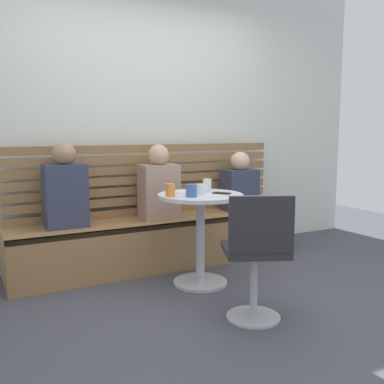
% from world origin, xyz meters
% --- Properties ---
extents(ground, '(8.00, 8.00, 0.00)m').
position_xyz_m(ground, '(0.00, 0.00, 0.00)').
color(ground, '#42424C').
extents(back_wall, '(5.20, 0.10, 2.90)m').
position_xyz_m(back_wall, '(0.00, 1.64, 1.45)').
color(back_wall, silver).
rests_on(back_wall, ground).
extents(booth_bench, '(2.70, 0.52, 0.44)m').
position_xyz_m(booth_bench, '(0.00, 1.20, 0.22)').
color(booth_bench, olive).
rests_on(booth_bench, ground).
extents(booth_backrest, '(2.65, 0.04, 0.67)m').
position_xyz_m(booth_backrest, '(0.00, 1.44, 0.78)').
color(booth_backrest, olive).
rests_on(booth_backrest, booth_bench).
extents(cafe_table, '(0.68, 0.68, 0.74)m').
position_xyz_m(cafe_table, '(0.08, 0.59, 0.52)').
color(cafe_table, '#ADADB2').
rests_on(cafe_table, ground).
extents(white_chair, '(0.53, 0.53, 0.85)m').
position_xyz_m(white_chair, '(0.04, -0.22, 0.46)').
color(white_chair, '#ADADB2').
rests_on(white_chair, ground).
extents(person_adult, '(0.34, 0.22, 0.71)m').
position_xyz_m(person_adult, '(-0.84, 1.24, 0.76)').
color(person_adult, '#333851').
rests_on(person_adult, booth_bench).
extents(person_child_left, '(0.34, 0.22, 0.68)m').
position_xyz_m(person_child_left, '(-0.01, 1.21, 0.74)').
color(person_child_left, '#9E7F6B').
rests_on(person_child_left, booth_bench).
extents(person_child_middle, '(0.34, 0.22, 0.59)m').
position_xyz_m(person_child_middle, '(0.89, 1.23, 0.70)').
color(person_child_middle, '#333851').
rests_on(person_child_middle, booth_bench).
extents(cup_glass_short, '(0.08, 0.08, 0.08)m').
position_xyz_m(cup_glass_short, '(0.08, 0.59, 0.78)').
color(cup_glass_short, silver).
rests_on(cup_glass_short, cafe_table).
extents(cup_mug_blue, '(0.08, 0.08, 0.09)m').
position_xyz_m(cup_mug_blue, '(-0.06, 0.49, 0.79)').
color(cup_mug_blue, '#3D5B9E').
rests_on(cup_mug_blue, cafe_table).
extents(cup_water_clear, '(0.07, 0.07, 0.11)m').
position_xyz_m(cup_water_clear, '(0.18, 0.66, 0.80)').
color(cup_water_clear, white).
rests_on(cup_water_clear, cafe_table).
extents(cup_tumbler_orange, '(0.07, 0.07, 0.10)m').
position_xyz_m(cup_tumbler_orange, '(-0.20, 0.57, 0.79)').
color(cup_tumbler_orange, orange).
rests_on(cup_tumbler_orange, cafe_table).
extents(plate_small, '(0.17, 0.17, 0.01)m').
position_xyz_m(plate_small, '(-0.00, 0.70, 0.75)').
color(plate_small, white).
rests_on(plate_small, cafe_table).
extents(phone_on_table, '(0.14, 0.16, 0.01)m').
position_xyz_m(phone_on_table, '(0.24, 0.53, 0.74)').
color(phone_on_table, black).
rests_on(phone_on_table, cafe_table).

